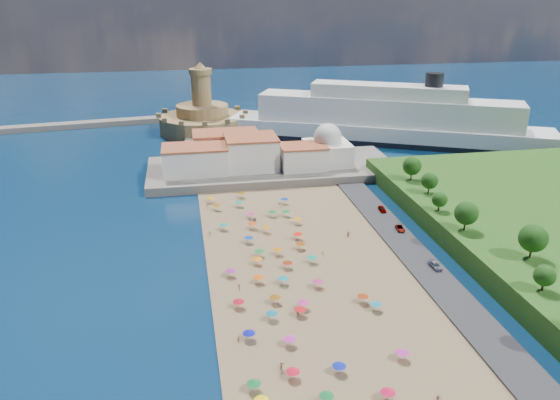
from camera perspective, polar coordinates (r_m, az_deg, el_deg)
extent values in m
plane|color=#071938|center=(133.22, 0.25, -7.18)|extent=(700.00, 700.00, 0.00)
cube|color=#59544C|center=(200.55, -0.78, 3.29)|extent=(90.00, 36.00, 3.00)
cube|color=#59544C|center=(231.81, -7.64, 5.52)|extent=(18.00, 70.00, 2.40)
cube|color=silver|center=(192.44, -8.86, 4.12)|extent=(22.00, 14.00, 9.00)
cube|color=silver|center=(195.47, -3.02, 4.93)|extent=(18.00, 16.00, 11.00)
cube|color=silver|center=(195.14, 2.41, 4.45)|extent=(16.00, 12.00, 8.00)
cube|color=silver|center=(206.30, -5.67, 5.59)|extent=(24.00, 14.00, 10.00)
cube|color=silver|center=(201.21, 4.95, 4.91)|extent=(16.00, 16.00, 8.00)
sphere|color=silver|center=(199.60, 5.00, 6.56)|extent=(10.00, 10.00, 10.00)
cylinder|color=silver|center=(198.67, 5.04, 7.62)|extent=(1.20, 1.20, 1.60)
cylinder|color=#97804B|center=(260.15, -8.05, 7.88)|extent=(40.00, 40.00, 8.00)
cylinder|color=#97804B|center=(258.74, -8.12, 9.28)|extent=(24.00, 24.00, 5.00)
cylinder|color=#97804B|center=(256.96, -8.23, 11.35)|extent=(9.00, 9.00, 14.00)
cylinder|color=#97804B|center=(255.70, -8.33, 13.15)|extent=(10.40, 10.40, 2.40)
cone|color=#97804B|center=(255.34, -8.36, 13.75)|extent=(6.00, 6.00, 3.00)
cube|color=black|center=(246.34, 10.88, 6.25)|extent=(135.68, 79.23, 2.26)
cube|color=white|center=(245.58, 10.93, 6.94)|extent=(134.60, 78.43, 8.36)
cube|color=white|center=(243.41, 11.09, 9.16)|extent=(107.84, 63.08, 11.15)
cube|color=white|center=(241.84, 11.23, 11.10)|extent=(64.31, 39.73, 5.57)
cylinder|color=black|center=(240.41, 15.84, 12.00)|extent=(7.43, 7.43, 5.57)
cylinder|color=gray|center=(106.32, 1.01, -14.57)|extent=(0.07, 0.07, 2.00)
cone|color=#CA2B9C|center=(105.80, 1.01, -14.18)|extent=(2.50, 2.50, 0.60)
cylinder|color=gray|center=(120.28, 8.64, -10.16)|extent=(0.07, 0.07, 2.00)
cone|color=#9A2D0E|center=(119.82, 8.67, -9.79)|extent=(2.50, 2.50, 0.60)
cylinder|color=gray|center=(116.99, 2.43, -10.89)|extent=(0.07, 0.07, 2.00)
cone|color=#C92B83|center=(116.52, 2.44, -10.52)|extent=(2.50, 2.50, 0.60)
cylinder|color=gray|center=(146.89, 1.86, -3.80)|extent=(0.07, 0.07, 2.00)
cone|color=red|center=(146.51, 1.86, -3.48)|extent=(2.50, 2.50, 0.60)
cylinder|color=gray|center=(105.34, 12.64, -15.56)|extent=(0.07, 0.07, 2.00)
cone|color=#C02998|center=(104.81, 12.68, -15.16)|extent=(2.50, 2.50, 0.60)
cylinder|color=gray|center=(118.06, 9.99, -10.91)|extent=(0.07, 0.07, 2.00)
cone|color=teal|center=(117.59, 10.01, -10.54)|extent=(2.50, 2.50, 0.60)
cylinder|color=gray|center=(153.17, -5.92, -2.81)|extent=(0.07, 0.07, 2.00)
cone|color=#0E897C|center=(152.81, -5.93, -2.50)|extent=(2.50, 2.50, 0.60)
cylinder|color=gray|center=(134.94, 3.35, -6.23)|extent=(0.07, 0.07, 2.00)
cone|color=#0F8A7B|center=(134.53, 3.36, -5.89)|extent=(2.50, 2.50, 0.60)
cylinder|color=gray|center=(124.66, 3.95, -8.73)|extent=(0.07, 0.07, 2.00)
cone|color=#B6276A|center=(124.21, 3.96, -8.37)|extent=(2.50, 2.50, 0.60)
cylinder|color=gray|center=(145.02, -3.29, -4.17)|extent=(0.07, 0.07, 2.00)
cone|color=#0D3BAD|center=(144.64, -3.30, -3.85)|extent=(2.50, 2.50, 0.60)
cylinder|color=gray|center=(129.22, -5.21, -7.61)|extent=(0.07, 0.07, 2.00)
cone|color=#9F2286|center=(128.79, -5.22, -7.26)|extent=(2.50, 2.50, 0.60)
cylinder|color=gray|center=(156.33, 1.85, -2.18)|extent=(0.07, 0.07, 2.00)
cone|color=orange|center=(155.98, 1.85, -1.88)|extent=(2.50, 2.50, 0.60)
cylinder|color=gray|center=(170.57, 0.46, -0.11)|extent=(0.07, 0.07, 2.00)
cone|color=#0D2EAF|center=(170.25, 0.46, 0.17)|extent=(2.50, 2.50, 0.60)
cylinder|color=gray|center=(125.59, 0.32, -8.43)|extent=(0.07, 0.07, 2.00)
cone|color=#0F8091|center=(125.15, 0.32, -8.07)|extent=(2.50, 2.50, 0.60)
cylinder|color=gray|center=(173.17, -7.26, 0.05)|extent=(0.07, 0.07, 2.00)
cone|color=orange|center=(172.85, -7.27, 0.33)|extent=(2.50, 2.50, 0.60)
cylinder|color=gray|center=(134.14, -2.41, -6.39)|extent=(0.07, 0.07, 2.00)
cone|color=orange|center=(133.72, -2.42, -6.05)|extent=(2.50, 2.50, 0.60)
cylinder|color=gray|center=(126.21, -2.27, -8.29)|extent=(0.07, 0.07, 2.00)
cone|color=#E9590A|center=(125.77, -2.27, -7.93)|extent=(2.50, 2.50, 0.60)
cylinder|color=gray|center=(132.24, 0.78, -6.80)|extent=(0.07, 0.07, 2.00)
cone|color=maroon|center=(131.82, 0.78, -6.46)|extent=(2.50, 2.50, 0.60)
cylinder|color=gray|center=(137.79, -2.20, -5.59)|extent=(0.07, 0.07, 2.00)
cone|color=#147631|center=(137.39, -2.20, -5.25)|extent=(2.50, 2.50, 0.60)
cylinder|color=gray|center=(107.97, -3.25, -13.98)|extent=(0.07, 0.07, 2.00)
cone|color=#0C10A6|center=(107.46, -3.26, -13.58)|extent=(2.50, 2.50, 0.60)
cylinder|color=gray|center=(117.46, -4.34, -10.79)|extent=(0.07, 0.07, 2.00)
cone|color=#B50E20|center=(116.99, -4.35, -10.42)|extent=(2.50, 2.50, 0.60)
cone|color=yellow|center=(93.01, -1.97, -20.03)|extent=(2.50, 2.50, 0.60)
cylinder|color=gray|center=(161.13, -0.82, -1.44)|extent=(0.07, 0.07, 2.00)
cone|color=#15792D|center=(160.78, -0.82, -1.14)|extent=(2.50, 2.50, 0.60)
cylinder|color=gray|center=(94.60, 4.88, -19.98)|extent=(0.07, 0.07, 2.00)
cone|color=#136B31|center=(94.01, 4.89, -19.57)|extent=(2.50, 2.50, 0.60)
cylinder|color=gray|center=(166.77, -6.63, -0.77)|extent=(0.07, 0.07, 2.00)
cone|color=#8B540C|center=(166.43, -6.64, -0.49)|extent=(2.50, 2.50, 0.60)
cylinder|color=gray|center=(98.90, 1.33, -17.75)|extent=(0.07, 0.07, 2.00)
cone|color=red|center=(98.33, 1.34, -17.35)|extent=(2.50, 2.50, 0.60)
cylinder|color=gray|center=(160.13, -3.10, -1.62)|extent=(0.07, 0.07, 2.00)
cone|color=#CC2B82|center=(159.78, -3.10, -1.32)|extent=(2.50, 2.50, 0.60)
cylinder|color=gray|center=(141.52, 2.13, -4.82)|extent=(0.07, 0.07, 2.00)
cone|color=#85400C|center=(141.13, 2.14, -4.50)|extent=(2.50, 2.50, 0.60)
cylinder|color=gray|center=(176.11, -4.06, 0.54)|extent=(0.07, 0.07, 2.00)
cone|color=#7B5C0B|center=(175.79, -4.07, 0.81)|extent=(2.50, 2.50, 0.60)
cylinder|color=gray|center=(96.62, -2.74, -18.88)|extent=(0.07, 0.07, 2.00)
cone|color=#126A2F|center=(96.04, -2.75, -18.47)|extent=(2.50, 2.50, 0.60)
cylinder|color=gray|center=(161.22, 0.60, -1.42)|extent=(0.07, 0.07, 2.00)
cone|color=#167D2D|center=(160.87, 0.60, -1.13)|extent=(2.50, 2.50, 0.60)
cylinder|color=gray|center=(114.77, 2.12, -11.59)|extent=(0.07, 0.07, 2.00)
cone|color=red|center=(114.29, 2.12, -11.21)|extent=(2.50, 2.50, 0.60)
cylinder|color=gray|center=(168.67, -4.31, -0.43)|extent=(0.07, 0.07, 2.00)
cone|color=#0E8869|center=(168.34, -4.32, -0.14)|extent=(2.50, 2.50, 0.60)
cylinder|color=gray|center=(138.53, -0.21, -5.42)|extent=(0.07, 0.07, 2.00)
cone|color=orange|center=(138.12, -0.21, -5.08)|extent=(2.50, 2.50, 0.60)
cylinder|color=gray|center=(150.95, -1.45, -3.07)|extent=(0.07, 0.07, 2.00)
cone|color=orange|center=(150.58, -1.46, -2.76)|extent=(2.50, 2.50, 0.60)
cylinder|color=gray|center=(118.68, -0.50, -10.36)|extent=(0.07, 0.07, 2.00)
cone|color=#824D0B|center=(118.21, -0.50, -9.99)|extent=(2.50, 2.50, 0.60)
cylinder|color=gray|center=(113.41, -0.87, -12.02)|extent=(0.07, 0.07, 2.00)
cone|color=#0E6B87|center=(112.91, -0.88, -11.64)|extent=(2.50, 2.50, 0.60)
cylinder|color=gray|center=(100.57, 6.19, -17.12)|extent=(0.07, 0.07, 2.00)
cone|color=#0D1EAF|center=(100.02, 6.21, -16.72)|extent=(2.50, 2.50, 0.60)
cylinder|color=gray|center=(96.56, 11.19, -19.37)|extent=(0.07, 0.07, 2.00)
cone|color=red|center=(95.98, 11.23, -18.96)|extent=(2.50, 2.50, 0.60)
cylinder|color=gray|center=(153.27, -2.93, -2.70)|extent=(0.07, 0.07, 2.00)
cone|color=#C6480F|center=(152.91, -2.93, -2.39)|extent=(2.50, 2.50, 0.60)
imported|color=tan|center=(139.36, 4.48, -5.36)|extent=(0.79, 0.75, 1.82)
imported|color=tan|center=(157.37, -2.55, -2.08)|extent=(1.09, 1.05, 1.77)
imported|color=tan|center=(97.85, 16.18, -19.33)|extent=(1.17, 0.82, 1.84)
imported|color=tan|center=(169.15, -7.60, -0.52)|extent=(1.19, 0.87, 1.87)
imported|color=tan|center=(100.83, 0.17, -16.93)|extent=(1.52, 1.59, 1.80)
imported|color=tan|center=(150.00, -7.31, -3.48)|extent=(1.27, 1.19, 1.72)
imported|color=tan|center=(149.41, 7.16, -3.56)|extent=(1.71, 0.82, 1.77)
imported|color=tan|center=(115.52, 1.87, -11.42)|extent=(0.95, 1.00, 1.73)
imported|color=tan|center=(107.52, -4.35, -14.26)|extent=(0.62, 0.75, 1.76)
imported|color=tan|center=(123.93, -4.33, -9.01)|extent=(0.80, 0.94, 1.72)
imported|color=tan|center=(168.46, -0.03, -0.42)|extent=(1.23, 0.74, 1.85)
imported|color=gray|center=(154.97, 12.44, -2.90)|extent=(2.65, 4.64, 1.22)
imported|color=gray|center=(166.91, 10.64, -0.93)|extent=(1.92, 4.32, 1.44)
imported|color=gray|center=(136.99, 15.92, -6.57)|extent=(2.14, 4.80, 1.37)
cylinder|color=#382314|center=(124.06, 25.76, -8.02)|extent=(0.50, 0.50, 2.46)
sphere|color=#14380F|center=(123.07, 25.93, -7.11)|extent=(4.44, 4.44, 4.44)
cylinder|color=#382314|center=(136.76, 24.74, -4.86)|extent=(0.50, 0.50, 3.58)
sphere|color=#14380F|center=(135.48, 24.95, -3.63)|extent=(6.44, 6.44, 6.44)
cylinder|color=#382314|center=(146.04, 18.76, -2.39)|extent=(0.50, 0.50, 3.35)
sphere|color=#14380F|center=(144.91, 18.90, -1.29)|extent=(6.03, 6.03, 6.03)
cylinder|color=#382314|center=(156.68, 16.26, -0.67)|extent=(0.50, 0.50, 2.37)
sphere|color=#14380F|center=(155.93, 16.34, 0.06)|extent=(4.27, 4.27, 4.27)
cylinder|color=#382314|center=(169.22, 15.29, 1.15)|extent=(0.50, 0.50, 2.82)
sphere|color=#14380F|center=(168.39, 15.37, 1.96)|extent=(5.07, 5.07, 5.07)
cylinder|color=#382314|center=(179.69, 13.55, 2.58)|extent=(0.50, 0.50, 3.34)
sphere|color=#14380F|center=(178.78, 13.63, 3.50)|extent=(6.01, 6.01, 6.01)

